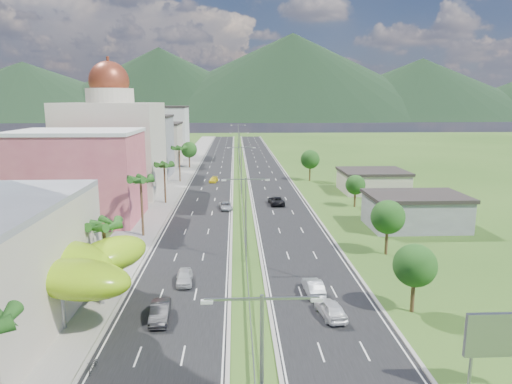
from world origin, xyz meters
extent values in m
plane|color=#2D5119|center=(0.00, 0.00, 0.00)|extent=(500.00, 500.00, 0.00)
cube|color=black|center=(-7.50, 90.00, 0.02)|extent=(11.00, 260.00, 0.04)
cube|color=black|center=(7.50, 90.00, 0.02)|extent=(11.00, 260.00, 0.04)
cube|color=gray|center=(-17.00, 90.00, 0.06)|extent=(7.00, 260.00, 0.12)
cube|color=gray|center=(0.00, 72.00, 0.62)|extent=(0.08, 216.00, 0.28)
cube|color=gray|center=(0.00, 174.00, 0.35)|extent=(0.10, 0.12, 0.70)
cube|color=gray|center=(-1.44, -25.00, 10.80)|extent=(2.88, 0.12, 0.12)
cube|color=gray|center=(1.44, -25.00, 10.80)|extent=(2.88, 0.12, 0.12)
cube|color=silver|center=(-2.72, -25.00, 10.70)|extent=(0.60, 0.25, 0.18)
cube|color=silver|center=(2.72, -25.00, 10.70)|extent=(0.60, 0.25, 0.18)
cylinder|color=gray|center=(0.00, 10.00, 5.50)|extent=(0.20, 0.20, 11.00)
cube|color=gray|center=(-1.44, 10.00, 10.80)|extent=(2.88, 0.12, 0.12)
cube|color=gray|center=(1.44, 10.00, 10.80)|extent=(2.88, 0.12, 0.12)
cube|color=silver|center=(-2.72, 10.00, 10.70)|extent=(0.60, 0.25, 0.18)
cube|color=silver|center=(2.72, 10.00, 10.70)|extent=(0.60, 0.25, 0.18)
cylinder|color=gray|center=(0.00, 50.00, 5.50)|extent=(0.20, 0.20, 11.00)
cube|color=gray|center=(-1.44, 50.00, 10.80)|extent=(2.88, 0.12, 0.12)
cube|color=gray|center=(1.44, 50.00, 10.80)|extent=(2.88, 0.12, 0.12)
cube|color=silver|center=(-2.72, 50.00, 10.70)|extent=(0.60, 0.25, 0.18)
cube|color=silver|center=(2.72, 50.00, 10.70)|extent=(0.60, 0.25, 0.18)
cylinder|color=gray|center=(0.00, 95.00, 5.50)|extent=(0.20, 0.20, 11.00)
cube|color=gray|center=(-1.44, 95.00, 10.80)|extent=(2.88, 0.12, 0.12)
cube|color=gray|center=(1.44, 95.00, 10.80)|extent=(2.88, 0.12, 0.12)
cube|color=silver|center=(-2.72, 95.00, 10.70)|extent=(0.60, 0.25, 0.18)
cube|color=silver|center=(2.72, 95.00, 10.70)|extent=(0.60, 0.25, 0.18)
cylinder|color=gray|center=(0.00, 140.00, 5.50)|extent=(0.20, 0.20, 11.00)
cube|color=gray|center=(-1.44, 140.00, 10.80)|extent=(2.88, 0.12, 0.12)
cube|color=gray|center=(1.44, 140.00, 10.80)|extent=(2.88, 0.12, 0.12)
cube|color=silver|center=(-2.72, 140.00, 10.70)|extent=(0.60, 0.25, 0.18)
cube|color=silver|center=(2.72, 140.00, 10.70)|extent=(0.60, 0.25, 0.18)
cylinder|color=gray|center=(-24.00, -2.00, 2.00)|extent=(0.50, 0.50, 4.00)
cylinder|color=gray|center=(-17.00, -7.00, 2.00)|extent=(0.50, 0.50, 4.00)
cylinder|color=gray|center=(-21.00, -10.00, 2.00)|extent=(0.50, 0.50, 4.00)
cylinder|color=gray|center=(-15.00, -2.00, 2.00)|extent=(0.50, 0.50, 4.00)
cube|color=#BE4E5D|center=(-28.00, 32.00, 7.50)|extent=(20.00, 15.00, 15.00)
cube|color=beige|center=(-28.00, 55.00, 10.00)|extent=(20.00, 20.00, 20.00)
cylinder|color=beige|center=(-28.00, 55.00, 21.50)|extent=(10.00, 10.00, 3.00)
sphere|color=maroon|center=(-28.00, 55.00, 24.50)|extent=(8.40, 8.40, 8.40)
cube|color=gray|center=(-27.00, 80.00, 8.00)|extent=(16.00, 15.00, 16.00)
cube|color=#B9AB99|center=(-27.00, 102.00, 6.50)|extent=(16.00, 15.00, 13.00)
cube|color=silver|center=(-27.00, 125.00, 9.00)|extent=(16.00, 15.00, 18.00)
cylinder|color=gray|center=(15.00, -18.00, 1.60)|extent=(0.24, 0.24, 3.20)
cube|color=#D85919|center=(17.00, -18.00, 4.60)|extent=(5.20, 0.35, 3.20)
cube|color=gray|center=(28.00, 25.00, 2.50)|extent=(15.00, 10.00, 5.00)
cube|color=#B9AB99|center=(30.00, 55.00, 2.20)|extent=(14.00, 12.00, 4.40)
cylinder|color=#47301C|center=(-15.50, 2.00, 3.75)|extent=(0.36, 0.36, 7.50)
cylinder|color=#47301C|center=(-15.50, 22.00, 4.50)|extent=(0.36, 0.36, 9.00)
cylinder|color=#47301C|center=(-15.50, 45.00, 4.00)|extent=(0.36, 0.36, 8.00)
cylinder|color=#47301C|center=(-15.50, 70.00, 4.40)|extent=(0.36, 0.36, 8.80)
cylinder|color=#47301C|center=(-15.50, 95.00, 2.45)|extent=(0.40, 0.40, 4.90)
sphere|color=#22531A|center=(-15.50, 95.00, 5.60)|extent=(4.90, 4.90, 4.90)
cylinder|color=#47301C|center=(16.00, -5.00, 2.10)|extent=(0.40, 0.40, 4.20)
sphere|color=#22531A|center=(16.00, -5.00, 4.80)|extent=(4.20, 4.20, 4.20)
cylinder|color=#47301C|center=(19.00, 12.00, 2.27)|extent=(0.40, 0.40, 4.55)
sphere|color=#22531A|center=(19.00, 12.00, 5.20)|extent=(4.55, 4.55, 4.55)
cylinder|color=#47301C|center=(22.00, 40.00, 1.92)|extent=(0.40, 0.40, 3.85)
sphere|color=#22531A|center=(22.00, 40.00, 4.40)|extent=(3.85, 3.85, 3.85)
cylinder|color=#47301C|center=(18.00, 70.00, 2.45)|extent=(0.40, 0.40, 4.90)
sphere|color=#22531A|center=(18.00, 70.00, 5.60)|extent=(4.90, 4.90, 4.90)
imported|color=silver|center=(-7.16, 3.09, 0.79)|extent=(2.03, 4.49, 1.50)
imported|color=black|center=(-8.50, -5.72, 0.85)|extent=(2.01, 5.03, 1.63)
imported|color=#A0A4A8|center=(-3.20, 38.83, 0.71)|extent=(2.87, 5.10, 1.35)
imported|color=yellow|center=(-6.87, 68.81, 0.68)|extent=(2.39, 4.59, 1.27)
imported|color=silver|center=(7.73, -5.78, 0.88)|extent=(2.76, 5.17, 1.67)
imported|color=#AAADB2|center=(7.00, -0.45, 0.84)|extent=(1.89, 4.93, 1.60)
imported|color=black|center=(6.83, 42.56, 0.86)|extent=(3.12, 6.07, 1.64)
imported|color=black|center=(-12.30, -13.81, 0.60)|extent=(0.62, 1.78, 1.12)
camera|label=1|loc=(-1.25, -46.03, 20.42)|focal=32.00mm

